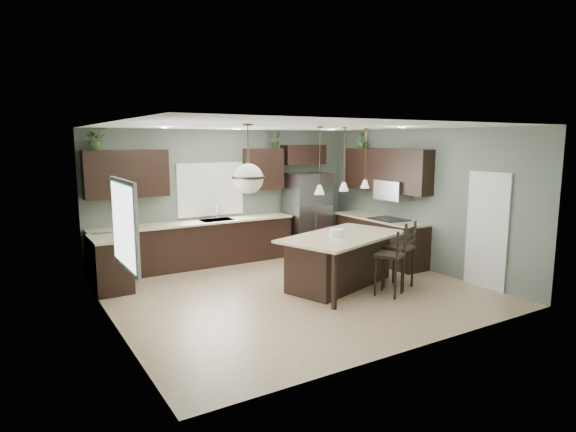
# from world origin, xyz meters

# --- Properties ---
(ground) EXTENTS (6.00, 6.00, 0.00)m
(ground) POSITION_xyz_m (0.00, 0.00, 0.00)
(ground) COLOR #9E8466
(ground) RESTS_ON ground
(pantry_door) EXTENTS (0.04, 0.82, 2.04)m
(pantry_door) POSITION_xyz_m (2.98, -1.55, 1.02)
(pantry_door) COLOR white
(pantry_door) RESTS_ON ground
(window_back) EXTENTS (1.35, 0.02, 1.00)m
(window_back) POSITION_xyz_m (-0.40, 2.73, 1.55)
(window_back) COLOR white
(window_back) RESTS_ON room_shell
(window_left) EXTENTS (0.02, 1.10, 1.00)m
(window_left) POSITION_xyz_m (-2.98, -0.80, 1.55)
(window_left) COLOR white
(window_left) RESTS_ON room_shell
(left_return_cabs) EXTENTS (0.60, 0.90, 0.90)m
(left_return_cabs) POSITION_xyz_m (-2.70, 1.70, 0.45)
(left_return_cabs) COLOR black
(left_return_cabs) RESTS_ON ground
(left_return_countertop) EXTENTS (0.66, 0.96, 0.04)m
(left_return_countertop) POSITION_xyz_m (-2.68, 1.70, 0.92)
(left_return_countertop) COLOR beige
(left_return_countertop) RESTS_ON left_return_cabs
(back_lower_cabs) EXTENTS (4.20, 0.60, 0.90)m
(back_lower_cabs) POSITION_xyz_m (-0.85, 2.45, 0.45)
(back_lower_cabs) COLOR black
(back_lower_cabs) RESTS_ON ground
(back_countertop) EXTENTS (4.20, 0.66, 0.04)m
(back_countertop) POSITION_xyz_m (-0.85, 2.43, 0.92)
(back_countertop) COLOR beige
(back_countertop) RESTS_ON back_lower_cabs
(sink_inset) EXTENTS (0.70, 0.45, 0.01)m
(sink_inset) POSITION_xyz_m (-0.40, 2.43, 0.94)
(sink_inset) COLOR gray
(sink_inset) RESTS_ON back_countertop
(faucet) EXTENTS (0.02, 0.02, 0.28)m
(faucet) POSITION_xyz_m (-0.40, 2.40, 1.08)
(faucet) COLOR silver
(faucet) RESTS_ON back_countertop
(back_upper_left) EXTENTS (1.55, 0.34, 0.90)m
(back_upper_left) POSITION_xyz_m (-2.15, 2.58, 1.95)
(back_upper_left) COLOR black
(back_upper_left) RESTS_ON room_shell
(back_upper_right) EXTENTS (0.85, 0.34, 0.90)m
(back_upper_right) POSITION_xyz_m (0.80, 2.58, 1.95)
(back_upper_right) COLOR black
(back_upper_right) RESTS_ON room_shell
(fridge_header) EXTENTS (1.05, 0.34, 0.45)m
(fridge_header) POSITION_xyz_m (1.85, 2.58, 2.25)
(fridge_header) COLOR black
(fridge_header) RESTS_ON room_shell
(right_lower_cabs) EXTENTS (0.60, 2.35, 0.90)m
(right_lower_cabs) POSITION_xyz_m (2.70, 0.87, 0.45)
(right_lower_cabs) COLOR black
(right_lower_cabs) RESTS_ON ground
(right_countertop) EXTENTS (0.66, 2.35, 0.04)m
(right_countertop) POSITION_xyz_m (2.68, 0.87, 0.92)
(right_countertop) COLOR beige
(right_countertop) RESTS_ON right_lower_cabs
(cooktop) EXTENTS (0.58, 0.75, 0.02)m
(cooktop) POSITION_xyz_m (2.68, 0.60, 0.94)
(cooktop) COLOR black
(cooktop) RESTS_ON right_countertop
(wall_oven_front) EXTENTS (0.01, 0.72, 0.60)m
(wall_oven_front) POSITION_xyz_m (2.40, 0.60, 0.45)
(wall_oven_front) COLOR gray
(wall_oven_front) RESTS_ON right_lower_cabs
(right_upper_cabs) EXTENTS (0.34, 2.35, 0.90)m
(right_upper_cabs) POSITION_xyz_m (2.83, 0.87, 1.95)
(right_upper_cabs) COLOR black
(right_upper_cabs) RESTS_ON room_shell
(microwave) EXTENTS (0.40, 0.75, 0.40)m
(microwave) POSITION_xyz_m (2.78, 0.60, 1.55)
(microwave) COLOR gray
(microwave) RESTS_ON right_upper_cabs
(refrigerator) EXTENTS (0.90, 0.74, 1.85)m
(refrigerator) POSITION_xyz_m (1.76, 2.28, 0.93)
(refrigerator) COLOR #96979F
(refrigerator) RESTS_ON ground
(kitchen_island) EXTENTS (2.58, 1.95, 0.92)m
(kitchen_island) POSITION_xyz_m (0.87, -0.20, 0.46)
(kitchen_island) COLOR black
(kitchen_island) RESTS_ON ground
(serving_dish) EXTENTS (0.24, 0.24, 0.14)m
(serving_dish) POSITION_xyz_m (0.68, -0.26, 0.99)
(serving_dish) COLOR silver
(serving_dish) RESTS_ON kitchen_island
(bar_stool_center) EXTENTS (0.57, 0.57, 1.13)m
(bar_stool_center) POSITION_xyz_m (1.21, -1.01, 0.57)
(bar_stool_center) COLOR black
(bar_stool_center) RESTS_ON ground
(bar_stool_right) EXTENTS (0.57, 0.57, 1.19)m
(bar_stool_right) POSITION_xyz_m (1.66, -0.77, 0.60)
(bar_stool_right) COLOR black
(bar_stool_right) RESTS_ON ground
(pendant_left) EXTENTS (0.17, 0.17, 1.10)m
(pendant_left) POSITION_xyz_m (0.20, -0.41, 2.25)
(pendant_left) COLOR white
(pendant_left) RESTS_ON room_shell
(pendant_center) EXTENTS (0.17, 0.17, 1.10)m
(pendant_center) POSITION_xyz_m (0.87, -0.20, 2.25)
(pendant_center) COLOR white
(pendant_center) RESTS_ON room_shell
(pendant_right) EXTENTS (0.17, 0.17, 1.10)m
(pendant_right) POSITION_xyz_m (1.53, 0.02, 2.25)
(pendant_right) COLOR white
(pendant_right) RESTS_ON room_shell
(chandelier) EXTENTS (0.46, 0.46, 0.96)m
(chandelier) POSITION_xyz_m (-1.30, -0.85, 2.32)
(chandelier) COLOR #F0E9C4
(chandelier) RESTS_ON room_shell
(plant_back_left) EXTENTS (0.45, 0.42, 0.42)m
(plant_back_left) POSITION_xyz_m (-2.66, 2.55, 2.61)
(plant_back_left) COLOR #29481F
(plant_back_left) RESTS_ON back_upper_left
(plant_back_right) EXTENTS (0.22, 0.19, 0.37)m
(plant_back_right) POSITION_xyz_m (1.11, 2.55, 2.59)
(plant_back_right) COLOR #2A4C21
(plant_back_right) RESTS_ON back_upper_right
(plant_right_wall) EXTENTS (0.26, 0.26, 0.36)m
(plant_right_wall) POSITION_xyz_m (2.80, 1.66, 2.58)
(plant_right_wall) COLOR #2F5525
(plant_right_wall) RESTS_ON right_upper_cabs
(room_shell) EXTENTS (6.00, 6.00, 6.00)m
(room_shell) POSITION_xyz_m (0.00, 0.00, 1.70)
(room_shell) COLOR #5C6A5D
(room_shell) RESTS_ON ground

